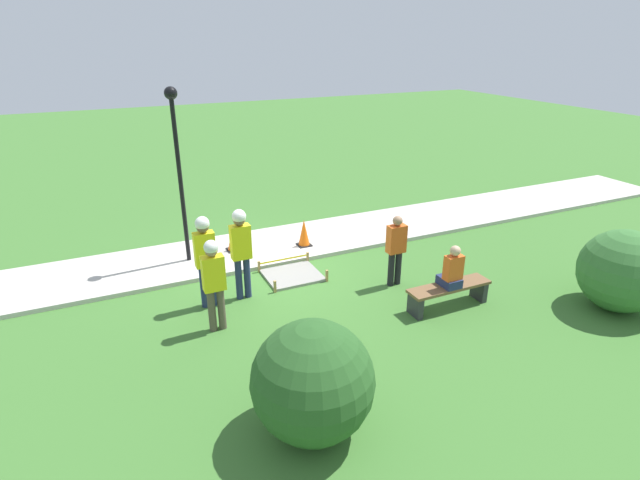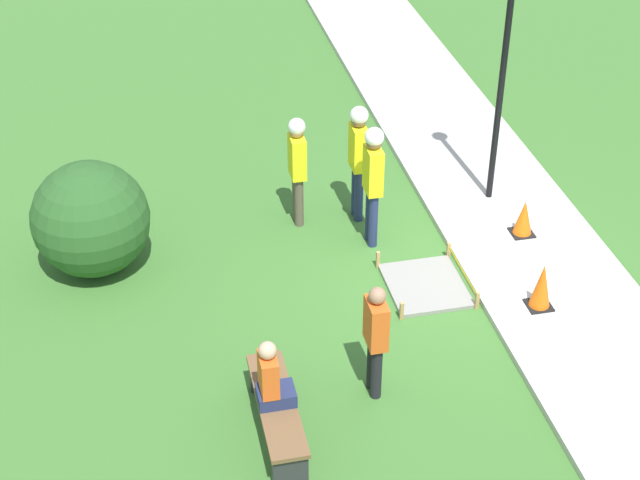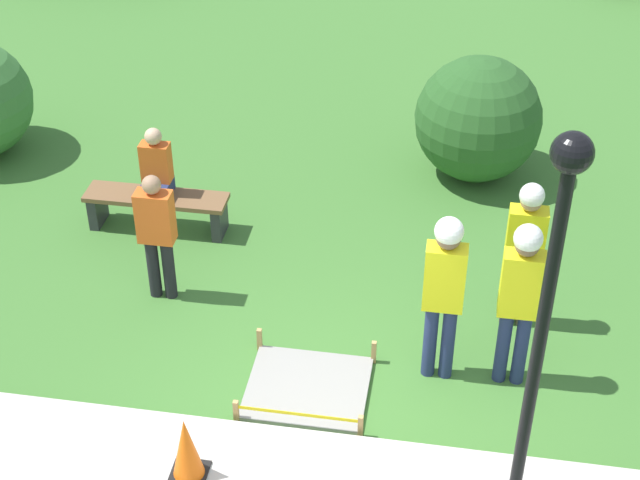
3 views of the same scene
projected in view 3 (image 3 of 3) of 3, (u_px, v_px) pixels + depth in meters
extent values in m
plane|color=#3D702D|center=(321.00, 438.00, 9.46)|extent=(60.00, 60.00, 0.00)
cube|color=gray|center=(307.00, 389.00, 9.98)|extent=(1.23, 1.08, 0.06)
cube|color=tan|center=(236.00, 412.00, 9.56)|extent=(0.05, 0.05, 0.27)
cube|color=tan|center=(361.00, 427.00, 9.40)|extent=(0.05, 0.05, 0.27)
cube|color=tan|center=(260.00, 339.00, 10.43)|extent=(0.05, 0.05, 0.27)
cube|color=tan|center=(374.00, 352.00, 10.27)|extent=(0.05, 0.05, 0.27)
cube|color=yellow|center=(298.00, 414.00, 9.44)|extent=(1.23, 0.00, 0.04)
cube|color=black|center=(189.00, 473.00, 8.96)|extent=(0.34, 0.34, 0.02)
cone|color=orange|center=(186.00, 447.00, 8.76)|extent=(0.29, 0.29, 0.67)
cube|color=#2D2D33|center=(98.00, 208.00, 12.36)|extent=(0.12, 0.40, 0.43)
cube|color=#2D2D33|center=(219.00, 220.00, 12.15)|extent=(0.12, 0.40, 0.43)
cube|color=brown|center=(156.00, 197.00, 12.11)|extent=(1.78, 0.44, 0.06)
cube|color=navy|center=(157.00, 189.00, 12.04)|extent=(0.34, 0.44, 0.18)
cube|color=#E55B1E|center=(156.00, 162.00, 11.91)|extent=(0.36, 0.20, 0.50)
sphere|color=tan|center=(153.00, 136.00, 11.70)|extent=(0.21, 0.21, 0.21)
cylinder|color=brown|center=(509.00, 292.00, 10.65)|extent=(0.14, 0.14, 0.84)
cylinder|color=brown|center=(526.00, 294.00, 10.62)|extent=(0.14, 0.14, 0.84)
cube|color=yellow|center=(526.00, 236.00, 10.20)|extent=(0.40, 0.22, 0.66)
sphere|color=#A37A5B|center=(531.00, 201.00, 9.94)|extent=(0.23, 0.23, 0.23)
sphere|color=white|center=(532.00, 195.00, 9.91)|extent=(0.26, 0.26, 0.26)
cylinder|color=navy|center=(430.00, 340.00, 9.96)|extent=(0.14, 0.14, 0.90)
cylinder|color=navy|center=(448.00, 342.00, 9.93)|extent=(0.14, 0.14, 0.90)
cube|color=yellow|center=(445.00, 278.00, 9.47)|extent=(0.40, 0.22, 0.72)
sphere|color=brown|center=(449.00, 237.00, 9.20)|extent=(0.24, 0.24, 0.24)
sphere|color=white|center=(449.00, 231.00, 9.16)|extent=(0.28, 0.28, 0.28)
cylinder|color=navy|center=(503.00, 346.00, 9.89)|extent=(0.14, 0.14, 0.89)
cylinder|color=navy|center=(521.00, 348.00, 9.87)|extent=(0.14, 0.14, 0.89)
cube|color=yellow|center=(521.00, 284.00, 9.41)|extent=(0.40, 0.22, 0.71)
sphere|color=brown|center=(527.00, 244.00, 9.14)|extent=(0.24, 0.24, 0.24)
sphere|color=white|center=(528.00, 238.00, 9.10)|extent=(0.28, 0.28, 0.28)
cylinder|color=black|center=(153.00, 267.00, 11.06)|extent=(0.14, 0.14, 0.78)
cylinder|color=black|center=(169.00, 269.00, 11.04)|extent=(0.14, 0.14, 0.78)
cube|color=#E55B1E|center=(155.00, 217.00, 10.65)|extent=(0.40, 0.22, 0.61)
sphere|color=#A37A5B|center=(151.00, 185.00, 10.41)|extent=(0.21, 0.21, 0.21)
cylinder|color=black|center=(532.00, 386.00, 7.22)|extent=(0.10, 0.10, 3.77)
sphere|color=black|center=(572.00, 153.00, 6.07)|extent=(0.28, 0.28, 0.28)
sphere|color=#285623|center=(478.00, 119.00, 12.97)|extent=(1.69, 1.69, 1.69)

